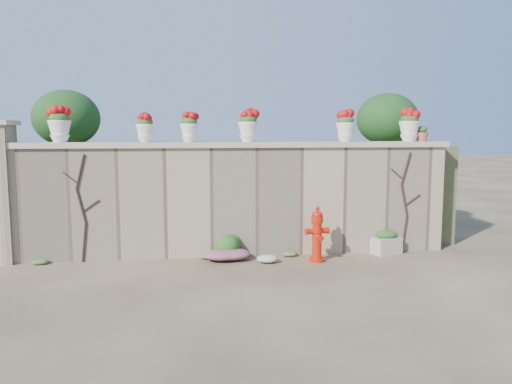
{
  "coord_description": "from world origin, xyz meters",
  "views": [
    {
      "loc": [
        -0.76,
        -7.32,
        2.28
      ],
      "look_at": [
        0.36,
        1.4,
        1.22
      ],
      "focal_mm": 35.0,
      "sensor_mm": 36.0,
      "label": 1
    }
  ],
  "objects": [
    {
      "name": "raised_fill",
      "position": [
        0.0,
        5.0,
        1.0
      ],
      "size": [
        9.0,
        6.0,
        2.0
      ],
      "primitive_type": "cube",
      "color": "#384C23",
      "rests_on": "ground"
    },
    {
      "name": "fire_hydrant",
      "position": [
        1.41,
        1.1,
        0.5
      ],
      "size": [
        0.43,
        0.3,
        0.98
      ],
      "rotation": [
        0.0,
        0.0,
        0.16
      ],
      "color": "red",
      "rests_on": "ground"
    },
    {
      "name": "vine_right",
      "position": [
        3.23,
        1.58,
        0.99
      ],
      "size": [
        0.6,
        0.04,
        1.91
      ],
      "color": "black",
      "rests_on": "ground"
    },
    {
      "name": "stone_wall",
      "position": [
        0.0,
        1.8,
        1.0
      ],
      "size": [
        8.0,
        0.4,
        2.0
      ],
      "primitive_type": "cube",
      "color": "tan",
      "rests_on": "ground"
    },
    {
      "name": "urn_pot_4",
      "position": [
        2.11,
        1.8,
        2.38
      ],
      "size": [
        0.36,
        0.36,
        0.57
      ],
      "color": "white",
      "rests_on": "wall_cap"
    },
    {
      "name": "white_flowers",
      "position": [
        0.48,
        1.13,
        0.09
      ],
      "size": [
        0.48,
        0.38,
        0.17
      ],
      "primitive_type": "ellipsoid",
      "color": "white",
      "rests_on": "ground"
    },
    {
      "name": "urn_pot_2",
      "position": [
        -0.79,
        1.8,
        2.36
      ],
      "size": [
        0.34,
        0.34,
        0.53
      ],
      "color": "white",
      "rests_on": "wall_cap"
    },
    {
      "name": "back_shrub_left",
      "position": [
        -3.2,
        3.0,
        2.55
      ],
      "size": [
        1.3,
        1.3,
        1.1
      ],
      "primitive_type": "ellipsoid",
      "color": "#143814",
      "rests_on": "raised_fill"
    },
    {
      "name": "wall_cap",
      "position": [
        0.0,
        1.8,
        2.05
      ],
      "size": [
        8.1,
        0.52,
        0.1
      ],
      "primitive_type": "cube",
      "color": "beige",
      "rests_on": "stone_wall"
    },
    {
      "name": "back_shrub_right",
      "position": [
        3.4,
        3.0,
        2.55
      ],
      "size": [
        1.3,
        1.3,
        1.1
      ],
      "primitive_type": "ellipsoid",
      "color": "#143814",
      "rests_on": "raised_fill"
    },
    {
      "name": "urn_pot_1",
      "position": [
        -1.58,
        1.8,
        2.35
      ],
      "size": [
        0.33,
        0.33,
        0.51
      ],
      "color": "white",
      "rests_on": "wall_cap"
    },
    {
      "name": "ground",
      "position": [
        0.0,
        0.0,
        0.0
      ],
      "size": [
        80.0,
        80.0,
        0.0
      ],
      "primitive_type": "plane",
      "color": "#4A3B25",
      "rests_on": "ground"
    },
    {
      "name": "urn_pot_0",
      "position": [
        -3.04,
        1.8,
        2.4
      ],
      "size": [
        0.39,
        0.39,
        0.61
      ],
      "color": "white",
      "rests_on": "wall_cap"
    },
    {
      "name": "green_shrub",
      "position": [
        -0.12,
        1.55,
        0.27
      ],
      "size": [
        0.56,
        0.51,
        0.53
      ],
      "primitive_type": "ellipsoid",
      "color": "#1E5119",
      "rests_on": "ground"
    },
    {
      "name": "urn_pot_3",
      "position": [
        0.27,
        1.8,
        2.39
      ],
      "size": [
        0.37,
        0.37,
        0.58
      ],
      "color": "white",
      "rests_on": "wall_cap"
    },
    {
      "name": "planter_box",
      "position": [
        2.85,
        1.48,
        0.21
      ],
      "size": [
        0.6,
        0.47,
        0.44
      ],
      "rotation": [
        0.0,
        0.0,
        0.33
      ],
      "color": "beige",
      "rests_on": "ground"
    },
    {
      "name": "magenta_clump",
      "position": [
        -0.23,
        1.33,
        0.13
      ],
      "size": [
        0.98,
        0.65,
        0.26
      ],
      "primitive_type": "ellipsoid",
      "color": "#BD2581",
      "rests_on": "ground"
    },
    {
      "name": "vine_left",
      "position": [
        -2.67,
        1.58,
        0.99
      ],
      "size": [
        0.6,
        0.04,
        1.91
      ],
      "color": "black",
      "rests_on": "ground"
    },
    {
      "name": "terracotta_pot",
      "position": [
        3.62,
        1.8,
        2.23
      ],
      "size": [
        0.24,
        0.24,
        0.28
      ],
      "color": "#BC5139",
      "rests_on": "wall_cap"
    },
    {
      "name": "urn_pot_5",
      "position": [
        3.36,
        1.8,
        2.41
      ],
      "size": [
        0.39,
        0.39,
        0.62
      ],
      "color": "white",
      "rests_on": "wall_cap"
    }
  ]
}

